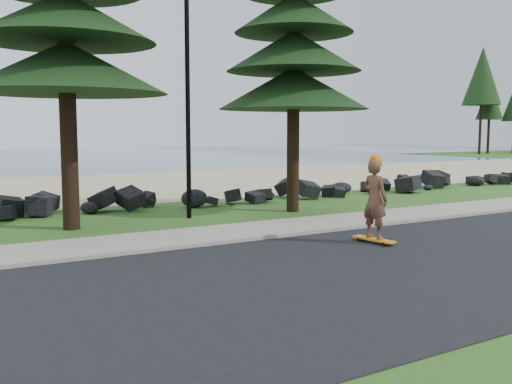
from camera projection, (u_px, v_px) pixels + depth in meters
ground at (242, 234)px, 14.41m from camera, size 160.00×160.00×0.00m
road at (361, 271)px, 10.57m from camera, size 160.00×7.00×0.02m
kerb at (260, 238)px, 13.63m from camera, size 160.00×0.20×0.10m
sidewalk at (238, 232)px, 14.57m from camera, size 160.00×2.00×0.08m
beach_sand at (90, 187)px, 26.77m from camera, size 160.00×15.00×0.01m
seawall_boulders at (160, 209)px, 19.18m from camera, size 60.00×2.40×1.10m
lamp_post at (187, 79)px, 16.70m from camera, size 0.25×0.14×8.14m
skateboarder at (375, 200)px, 13.08m from camera, size 0.52×1.12×2.04m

